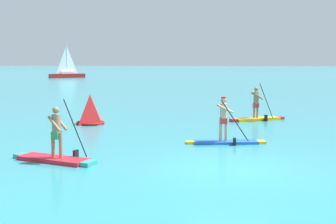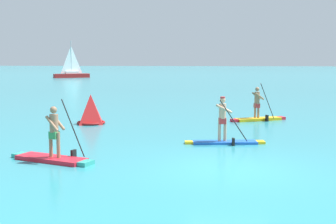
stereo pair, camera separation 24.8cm
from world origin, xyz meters
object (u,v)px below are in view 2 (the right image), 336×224
at_px(paddleboarder_near_left, 53,151).
at_px(paddleboarder_far_right, 258,114).
at_px(paddleboarder_mid_center, 224,132).
at_px(race_marker_buoy, 91,111).
at_px(sailboat_left_horizon, 72,73).

height_order(paddleboarder_near_left, paddleboarder_far_right, paddleboarder_far_right).
xyz_separation_m(paddleboarder_mid_center, race_marker_buoy, (-6.40, 4.31, 0.21)).
relative_size(paddleboarder_far_right, sailboat_left_horizon, 0.45).
bearing_deg(paddleboarder_far_right, sailboat_left_horizon, 91.31).
xyz_separation_m(paddleboarder_near_left, sailboat_left_horizon, (-21.39, 62.16, 0.51)).
relative_size(paddleboarder_mid_center, paddleboarder_far_right, 1.03).
xyz_separation_m(paddleboarder_mid_center, paddleboarder_far_right, (1.72, 6.50, -0.10)).
height_order(paddleboarder_mid_center, race_marker_buoy, paddleboarder_mid_center).
xyz_separation_m(paddleboarder_mid_center, sailboat_left_horizon, (-26.59, 58.64, 0.40)).
bearing_deg(paddleboarder_far_right, paddleboarder_mid_center, -132.05).
height_order(paddleboarder_mid_center, sailboat_left_horizon, sailboat_left_horizon).
bearing_deg(race_marker_buoy, sailboat_left_horizon, 110.38).
bearing_deg(paddleboarder_near_left, sailboat_left_horizon, 127.83).
bearing_deg(paddleboarder_near_left, race_marker_buoy, 117.59).
distance_m(paddleboarder_near_left, race_marker_buoy, 7.93).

